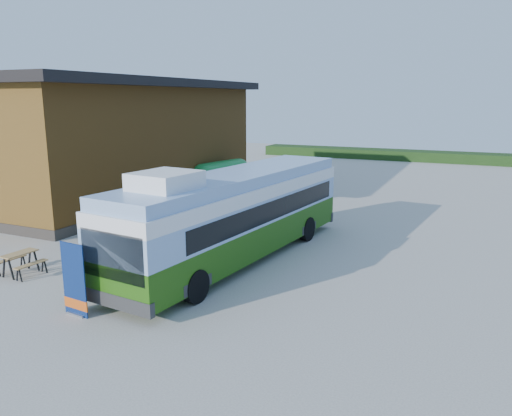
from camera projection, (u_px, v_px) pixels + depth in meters
The scene contains 10 objects.
ground at pixel (176, 260), 19.91m from camera, with size 100.00×100.00×0.00m, color #BCB7AD.
barn at pixel (124, 142), 32.29m from camera, with size 9.60×21.20×7.50m.
hedge at pixel (453, 157), 50.30m from camera, with size 40.00×3.00×1.00m, color #264419.
bus at pixel (236, 212), 19.61m from camera, with size 4.22×13.41×4.05m.
awning at pixel (193, 182), 20.68m from camera, with size 3.33×4.85×0.54m.
banner at pixel (74, 286), 14.67m from camera, with size 0.97×0.25×2.24m.
picnic_table at pixel (20, 258), 18.21m from camera, with size 1.51×1.36×0.82m.
person_a at pixel (130, 222), 21.94m from camera, with size 0.72×0.47×1.97m, color #999999.
person_b at pixel (229, 220), 23.24m from camera, with size 0.75×0.59×1.55m, color #999999.
slurry_tanker at pixel (221, 174), 34.69m from camera, with size 2.52×5.54×2.09m.
Camera 1 is at (10.79, -15.95, 6.32)m, focal length 35.00 mm.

